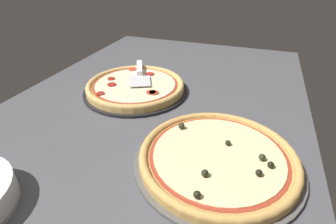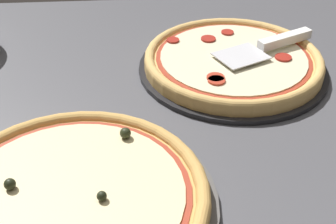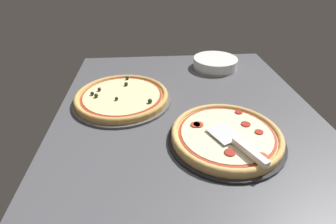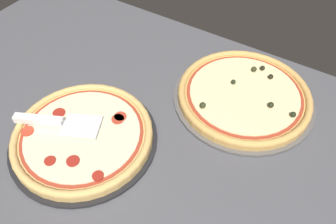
% 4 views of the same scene
% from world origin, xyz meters
% --- Properties ---
extents(ground_plane, '(1.56, 1.04, 0.04)m').
position_xyz_m(ground_plane, '(0.00, 0.00, -0.02)').
color(ground_plane, '#4C4C51').
extents(pizza_pan_front, '(0.40, 0.40, 0.01)m').
position_xyz_m(pizza_pan_front, '(-0.05, -0.11, 0.01)').
color(pizza_pan_front, black).
rests_on(pizza_pan_front, ground_plane).
extents(pizza_front, '(0.37, 0.37, 0.03)m').
position_xyz_m(pizza_front, '(-0.05, -0.11, 0.03)').
color(pizza_front, '#DBAD60').
rests_on(pizza_front, pizza_pan_front).
extents(pizza_pan_back, '(0.42, 0.42, 0.01)m').
position_xyz_m(pizza_pan_back, '(0.25, 0.27, 0.01)').
color(pizza_pan_back, '#565451').
rests_on(pizza_pan_back, ground_plane).
extents(pizza_back, '(0.40, 0.40, 0.04)m').
position_xyz_m(pizza_back, '(0.25, 0.27, 0.02)').
color(pizza_back, tan).
rests_on(pizza_back, pizza_pan_back).
extents(serving_spatula, '(0.23, 0.15, 0.02)m').
position_xyz_m(serving_spatula, '(-0.14, -0.13, 0.05)').
color(serving_spatula, silver).
rests_on(serving_spatula, pizza_front).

